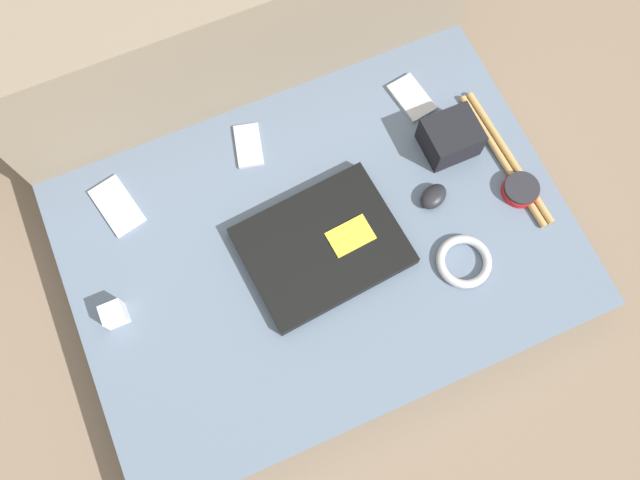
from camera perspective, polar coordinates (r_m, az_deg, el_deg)
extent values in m
plane|color=#7A6651|center=(1.42, 0.00, -1.73)|extent=(8.00, 8.00, 0.00)
cube|color=slate|center=(1.36, 0.00, -1.03)|extent=(1.04, 0.73, 0.12)
cube|color=#7F705B|center=(1.43, -7.87, 17.55)|extent=(1.04, 0.20, 0.43)
cube|color=black|center=(1.29, 0.35, -0.51)|extent=(0.34, 0.27, 0.03)
cube|color=yellow|center=(1.28, 2.81, 0.39)|extent=(0.09, 0.07, 0.00)
ellipsoid|color=black|center=(1.34, 10.33, 3.93)|extent=(0.08, 0.07, 0.03)
cylinder|color=red|center=(1.40, 17.83, 4.36)|extent=(0.08, 0.08, 0.02)
cylinder|color=#232328|center=(1.39, 17.98, 4.55)|extent=(0.07, 0.07, 0.01)
cube|color=#B7B7BC|center=(1.46, 8.37, 12.75)|extent=(0.08, 0.12, 0.01)
cube|color=#B7B7BC|center=(1.39, -6.55, 8.58)|extent=(0.08, 0.11, 0.01)
cube|color=silver|center=(1.40, -18.06, 2.99)|extent=(0.10, 0.14, 0.01)
cube|color=black|center=(1.38, 11.84, 9.18)|extent=(0.11, 0.10, 0.08)
cube|color=silver|center=(1.31, -18.30, -6.47)|extent=(0.04, 0.04, 0.05)
torus|color=#B2B2B7|center=(1.32, 13.02, -1.92)|extent=(0.12, 0.12, 0.02)
cylinder|color=tan|center=(1.42, 16.31, 7.07)|extent=(0.03, 0.34, 0.02)
cylinder|color=tan|center=(1.43, 16.91, 7.34)|extent=(0.03, 0.34, 0.02)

